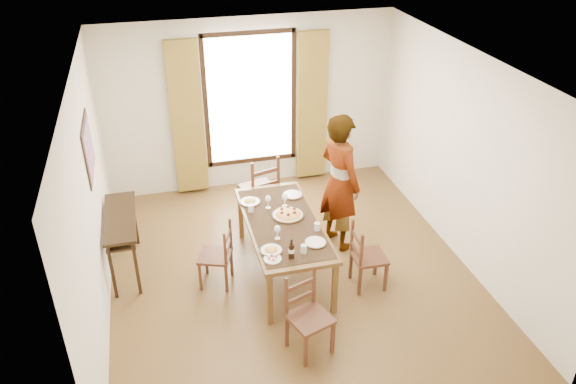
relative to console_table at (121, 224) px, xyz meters
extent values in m
plane|color=#472F16|center=(2.03, -0.60, -0.68)|extent=(5.00, 5.00, 0.00)
cube|color=beige|center=(2.03, 1.90, 0.67)|extent=(4.50, 0.10, 2.70)
cube|color=beige|center=(2.03, -3.10, 0.67)|extent=(4.50, 0.10, 2.70)
cube|color=beige|center=(-0.22, -0.60, 0.67)|extent=(0.10, 5.00, 2.70)
cube|color=beige|center=(4.28, -0.60, 0.67)|extent=(0.10, 5.00, 2.70)
cube|color=white|center=(2.03, -0.60, 2.04)|extent=(4.50, 5.00, 0.04)
cube|color=white|center=(2.03, 1.87, 0.77)|extent=(1.30, 0.04, 2.00)
cube|color=olive|center=(1.05, 1.81, 0.57)|extent=(0.48, 0.10, 2.40)
cube|color=olive|center=(3.01, 1.81, 0.57)|extent=(0.48, 0.10, 2.40)
cube|color=black|center=(-0.21, 0.00, 1.07)|extent=(0.02, 0.86, 0.66)
cube|color=red|center=(-0.20, 0.00, 1.07)|extent=(0.01, 0.76, 0.56)
cube|color=black|center=(0.00, 0.00, 0.10)|extent=(0.38, 1.20, 0.04)
cube|color=black|center=(0.00, 0.00, -0.02)|extent=(0.34, 1.10, 0.03)
cube|color=black|center=(-0.14, -0.55, -0.30)|extent=(0.04, 0.04, 0.76)
cube|color=black|center=(-0.14, 0.55, -0.30)|extent=(0.04, 0.04, 0.76)
cube|color=black|center=(0.14, -0.55, -0.30)|extent=(0.04, 0.04, 0.76)
cube|color=black|center=(0.14, 0.55, -0.30)|extent=(0.04, 0.04, 0.76)
cube|color=brown|center=(1.94, -0.56, 0.04)|extent=(0.88, 1.92, 0.05)
cube|color=black|center=(1.94, -0.56, 0.07)|extent=(0.81, 1.76, 0.01)
cube|color=brown|center=(1.56, -1.46, -0.33)|extent=(0.06, 0.06, 0.70)
cube|color=brown|center=(1.56, 0.34, -0.33)|extent=(0.06, 0.06, 0.70)
cube|color=brown|center=(2.32, -1.46, -0.33)|extent=(0.06, 0.06, 0.70)
cube|color=brown|center=(2.32, 0.34, -0.33)|extent=(0.06, 0.06, 0.70)
cube|color=#512C1B|center=(1.08, -0.57, -0.28)|extent=(0.49, 0.49, 0.04)
cube|color=#512C1B|center=(0.98, -0.36, -0.48)|extent=(0.04, 0.04, 0.41)
cube|color=#512C1B|center=(1.28, -0.48, -0.48)|extent=(0.04, 0.04, 0.41)
cube|color=#512C1B|center=(0.87, -0.67, -0.48)|extent=(0.04, 0.04, 0.41)
cube|color=#512C1B|center=(1.17, -0.78, -0.48)|extent=(0.04, 0.04, 0.41)
cube|color=#512C1B|center=(1.29, -0.48, -0.05)|extent=(0.03, 0.03, 0.45)
cube|color=#512C1B|center=(1.18, -0.79, -0.05)|extent=(0.03, 0.03, 0.45)
cube|color=#512C1B|center=(1.24, -0.63, -0.14)|extent=(0.14, 0.31, 0.05)
cube|color=#512C1B|center=(1.24, -0.63, 0.02)|extent=(0.14, 0.31, 0.05)
cube|color=#512C1B|center=(1.91, 0.76, -0.18)|extent=(0.58, 0.58, 0.04)
cube|color=#512C1B|center=(2.05, 1.00, -0.43)|extent=(0.04, 0.04, 0.50)
cube|color=#512C1B|center=(2.16, 0.62, -0.43)|extent=(0.04, 0.04, 0.50)
cube|color=#512C1B|center=(1.66, 0.90, -0.43)|extent=(0.04, 0.04, 0.50)
cube|color=#512C1B|center=(1.77, 0.51, -0.43)|extent=(0.04, 0.04, 0.50)
cube|color=#512C1B|center=(2.16, 0.61, 0.10)|extent=(0.04, 0.04, 0.56)
cube|color=#512C1B|center=(1.77, 0.50, 0.10)|extent=(0.04, 0.04, 0.56)
cube|color=#512C1B|center=(1.97, 0.55, -0.01)|extent=(0.40, 0.14, 0.06)
cube|color=#512C1B|center=(1.97, 0.55, 0.19)|extent=(0.40, 0.14, 0.06)
cube|color=#512C1B|center=(1.88, -1.96, -0.25)|extent=(0.52, 0.52, 0.04)
cube|color=#512C1B|center=(1.77, -2.18, -0.47)|extent=(0.04, 0.04, 0.44)
cube|color=#512C1B|center=(1.66, -1.85, -0.47)|extent=(0.04, 0.04, 0.44)
cube|color=#512C1B|center=(2.10, -2.07, -0.47)|extent=(0.04, 0.04, 0.44)
cube|color=#512C1B|center=(1.99, -1.73, -0.47)|extent=(0.04, 0.04, 0.44)
cube|color=#512C1B|center=(1.65, -1.84, 0.00)|extent=(0.03, 0.03, 0.49)
cube|color=#512C1B|center=(1.98, -1.72, 0.00)|extent=(0.03, 0.03, 0.49)
cube|color=#512C1B|center=(1.82, -1.78, -0.10)|extent=(0.34, 0.14, 0.05)
cube|color=#512C1B|center=(1.82, -1.78, 0.07)|extent=(0.34, 0.14, 0.05)
cube|color=#512C1B|center=(2.88, -1.09, -0.27)|extent=(0.40, 0.40, 0.04)
cube|color=#512C1B|center=(3.05, -1.26, -0.48)|extent=(0.04, 0.04, 0.42)
cube|color=#512C1B|center=(2.71, -1.25, -0.48)|extent=(0.04, 0.04, 0.42)
cube|color=#512C1B|center=(3.06, -0.92, -0.48)|extent=(0.04, 0.04, 0.42)
cube|color=#512C1B|center=(2.72, -0.91, -0.48)|extent=(0.04, 0.04, 0.42)
cube|color=#512C1B|center=(2.71, -1.25, -0.03)|extent=(0.03, 0.03, 0.46)
cube|color=#512C1B|center=(2.71, -0.91, -0.03)|extent=(0.03, 0.03, 0.46)
cube|color=#512C1B|center=(2.71, -1.08, -0.13)|extent=(0.03, 0.33, 0.05)
cube|color=#512C1B|center=(2.71, -1.08, 0.04)|extent=(0.03, 0.33, 0.05)
imported|color=#9899A1|center=(2.81, -0.12, 0.27)|extent=(0.99, 0.91, 1.90)
cylinder|color=silver|center=(2.29, -0.84, 0.12)|extent=(0.07, 0.07, 0.10)
cylinder|color=silver|center=(1.60, -0.23, 0.12)|extent=(0.07, 0.07, 0.10)
cylinder|color=silver|center=(2.01, -1.24, 0.12)|extent=(0.07, 0.07, 0.10)
camera|label=1|loc=(0.54, -6.17, 3.81)|focal=35.00mm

